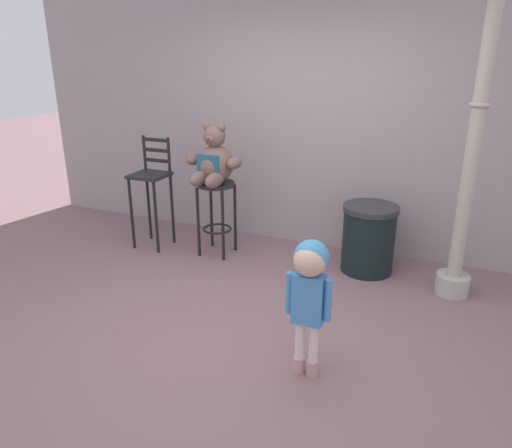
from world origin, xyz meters
TOP-DOWN VIEW (x-y plane):
  - ground_plane at (0.00, 0.00)m, footprint 24.00×24.00m
  - building_wall at (0.00, 2.15)m, footprint 6.89×0.30m
  - bar_stool_with_teddy at (-0.77, 1.33)m, footprint 0.38×0.38m
  - teddy_bear at (-0.77, 1.30)m, footprint 0.59×0.53m
  - child_walking at (0.73, -0.24)m, footprint 0.30×0.24m
  - trash_bin at (0.79, 1.53)m, footprint 0.53×0.53m
  - lamppost at (1.58, 1.35)m, footprint 0.29×0.29m
  - bar_chair_empty at (-1.51, 1.27)m, footprint 0.37×0.37m

SIDE VIEW (x-z plane):
  - ground_plane at x=0.00m, z-range 0.00..0.00m
  - trash_bin at x=0.79m, z-range 0.00..0.67m
  - bar_stool_with_teddy at x=-0.77m, z-range 0.16..0.95m
  - child_walking at x=0.73m, z-range 0.22..1.17m
  - bar_chair_empty at x=-1.51m, z-range 0.11..1.30m
  - teddy_bear at x=-0.77m, z-range 0.70..1.30m
  - lamppost at x=1.58m, z-range -0.29..2.56m
  - building_wall at x=0.00m, z-range 0.00..3.31m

